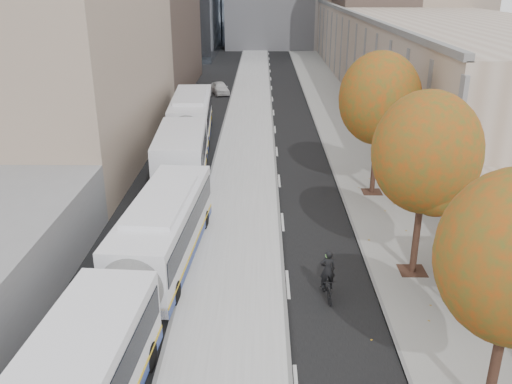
{
  "coord_description": "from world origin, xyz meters",
  "views": [
    {
      "loc": [
        -2.72,
        -6.93,
        11.47
      ],
      "look_at": [
        -2.97,
        15.79,
        2.5
      ],
      "focal_mm": 38.0,
      "sensor_mm": 36.0,
      "label": 1
    }
  ],
  "objects_px": {
    "bus_shelter": "(489,249)",
    "bus_near": "(139,275)",
    "bus_far": "(188,130)",
    "distant_car": "(220,88)",
    "cyclist": "(327,281)"
  },
  "relations": [
    {
      "from": "bus_near",
      "to": "cyclist",
      "type": "distance_m",
      "value": 7.02
    },
    {
      "from": "bus_shelter",
      "to": "cyclist",
      "type": "bearing_deg",
      "value": 179.5
    },
    {
      "from": "bus_far",
      "to": "distant_car",
      "type": "relative_size",
      "value": 5.04
    },
    {
      "from": "bus_far",
      "to": "cyclist",
      "type": "xyz_separation_m",
      "value": [
        7.62,
        -18.38,
        -0.95
      ]
    },
    {
      "from": "bus_shelter",
      "to": "cyclist",
      "type": "xyz_separation_m",
      "value": [
        -5.9,
        0.05,
        -1.42
      ]
    },
    {
      "from": "bus_near",
      "to": "bus_far",
      "type": "distance_m",
      "value": 19.36
    },
    {
      "from": "bus_near",
      "to": "distant_car",
      "type": "height_order",
      "value": "bus_near"
    },
    {
      "from": "bus_near",
      "to": "distant_car",
      "type": "relative_size",
      "value": 4.55
    },
    {
      "from": "bus_shelter",
      "to": "bus_near",
      "type": "xyz_separation_m",
      "value": [
        -12.81,
        -0.91,
        -0.64
      ]
    },
    {
      "from": "bus_near",
      "to": "cyclist",
      "type": "height_order",
      "value": "bus_near"
    },
    {
      "from": "bus_near",
      "to": "cyclist",
      "type": "relative_size",
      "value": 8.3
    },
    {
      "from": "bus_near",
      "to": "distant_car",
      "type": "xyz_separation_m",
      "value": [
        -0.07,
        40.56,
        -0.91
      ]
    },
    {
      "from": "cyclist",
      "to": "distant_car",
      "type": "xyz_separation_m",
      "value": [
        -6.98,
        39.6,
        -0.12
      ]
    },
    {
      "from": "bus_far",
      "to": "distant_car",
      "type": "height_order",
      "value": "bus_far"
    },
    {
      "from": "bus_far",
      "to": "distant_car",
      "type": "bearing_deg",
      "value": 84.82
    }
  ]
}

